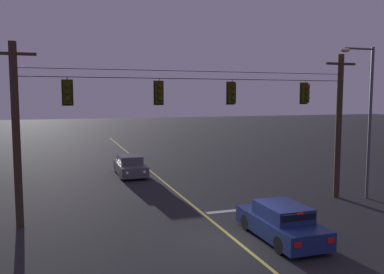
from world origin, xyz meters
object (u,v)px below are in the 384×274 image
car_oncoming_lead (130,166)px  street_lamp_corner (366,109)px  traffic_light_leftmost (67,92)px  traffic_light_left_inner (159,93)px  car_waiting_near_lane (281,223)px  traffic_light_centre (232,93)px  traffic_light_right_inner (306,93)px

car_oncoming_lead → street_lamp_corner: (10.75, -10.41, 4.18)m
traffic_light_leftmost → street_lamp_corner: street_lamp_corner is taller
traffic_light_left_inner → car_waiting_near_lane: 7.76m
traffic_light_leftmost → street_lamp_corner: bearing=-2.7°
traffic_light_leftmost → street_lamp_corner: size_ratio=0.15×
traffic_light_left_inner → traffic_light_centre: same height
car_waiting_near_lane → street_lamp_corner: street_lamp_corner is taller
traffic_light_right_inner → street_lamp_corner: size_ratio=0.15×
car_oncoming_lead → street_lamp_corner: size_ratio=0.55×
car_waiting_near_lane → car_oncoming_lead: same height
street_lamp_corner → traffic_light_leftmost: bearing=177.3°
street_lamp_corner → traffic_light_right_inner: bearing=167.9°
traffic_light_left_inner → car_oncoming_lead: bearing=88.7°
traffic_light_right_inner → car_oncoming_lead: (-7.51, 9.72, -5.00)m
traffic_light_centre → car_oncoming_lead: size_ratio=0.28×
street_lamp_corner → car_waiting_near_lane: bearing=-151.4°
traffic_light_leftmost → traffic_light_centre: same height
traffic_light_right_inner → traffic_light_leftmost: bearing=180.0°
traffic_light_leftmost → traffic_light_right_inner: (11.73, 0.00, 0.00)m
car_oncoming_lead → street_lamp_corner: street_lamp_corner is taller
traffic_light_leftmost → car_oncoming_lead: traffic_light_leftmost is taller
traffic_light_leftmost → traffic_light_right_inner: size_ratio=1.00×
traffic_light_right_inner → car_oncoming_lead: size_ratio=0.28×
traffic_light_leftmost → traffic_light_left_inner: 4.00m
car_waiting_near_lane → traffic_light_right_inner: bearing=48.8°
car_waiting_near_lane → traffic_light_centre: bearing=90.2°
traffic_light_leftmost → car_oncoming_lead: bearing=66.5°
car_oncoming_lead → traffic_light_centre: bearing=-70.8°
traffic_light_left_inner → street_lamp_corner: street_lamp_corner is taller
traffic_light_leftmost → car_waiting_near_lane: size_ratio=0.28×
traffic_light_right_inner → traffic_light_centre: bearing=180.0°
traffic_light_leftmost → traffic_light_centre: (7.60, 0.00, 0.00)m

